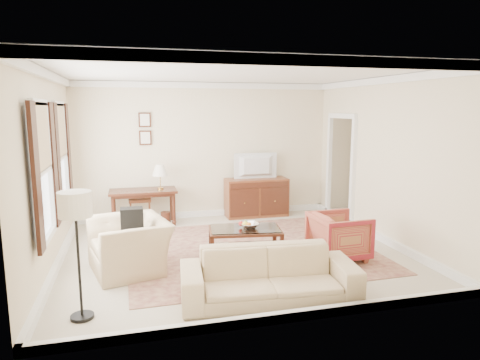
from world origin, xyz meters
name	(u,v)px	position (x,y,z in m)	size (l,w,h in m)	color
room_shell	(233,101)	(0.00, 0.00, 2.47)	(5.51, 5.01, 2.91)	beige
annex_bedroom	(421,202)	(4.49, 1.15, 0.34)	(3.00, 2.70, 2.90)	beige
window_front	(43,171)	(-2.70, -0.70, 1.55)	(0.12, 1.56, 1.80)	#CCB284
window_rear	(61,158)	(-2.70, 0.90, 1.55)	(0.12, 1.56, 1.80)	#CCB284
doorway	(340,169)	(2.71, 1.50, 1.08)	(0.10, 1.12, 2.25)	white
rug	(249,250)	(0.29, 0.00, 0.01)	(3.99, 3.42, 0.01)	maroon
writing_desk	(143,195)	(-1.37, 2.07, 0.62)	(1.33, 0.66, 0.73)	#3F1D12
desk_chair	(140,196)	(-1.43, 2.42, 0.53)	(0.45, 0.45, 1.05)	brown
desk_lamp	(160,177)	(-1.02, 2.07, 0.98)	(0.32, 0.32, 0.50)	silver
framed_prints	(145,129)	(-1.27, 2.47, 1.94)	(0.25, 0.04, 0.68)	#3F1D12
sideboard	(256,197)	(1.07, 2.21, 0.42)	(1.36, 0.52, 0.84)	brown
tv	(257,158)	(1.07, 2.19, 1.29)	(0.92, 0.53, 0.12)	black
coffee_table	(245,235)	(0.12, -0.30, 0.37)	(1.22, 0.82, 0.48)	#3F1D12
fruit_bowl	(249,224)	(0.20, -0.30, 0.53)	(0.42, 0.42, 0.10)	silver
book_a	(241,245)	(0.06, -0.28, 0.19)	(0.28, 0.04, 0.38)	brown
book_b	(255,248)	(0.25, -0.44, 0.18)	(0.28, 0.03, 0.38)	brown
striped_armchair	(339,234)	(1.53, -0.77, 0.41)	(0.79, 0.74, 0.81)	maroon
club_armchair	(129,237)	(-1.65, -0.42, 0.51)	(1.17, 0.76, 1.02)	#CDB28A
backpack	(132,220)	(-1.61, -0.45, 0.76)	(0.32, 0.22, 0.40)	black
sofa	(269,267)	(0.01, -1.87, 0.42)	(2.17, 0.63, 0.85)	#CDB28A
floor_lamp	(76,214)	(-2.20, -1.80, 1.22)	(0.36, 0.36, 1.47)	black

